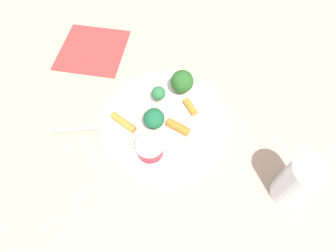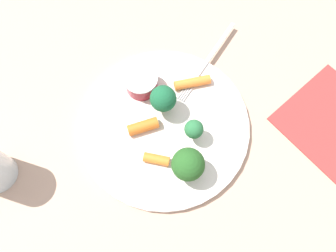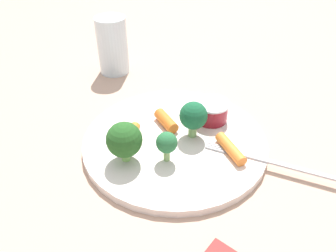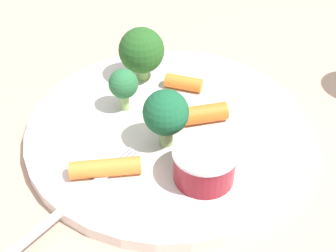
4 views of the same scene
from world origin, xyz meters
TOP-DOWN VIEW (x-y plane):
  - ground_plane at (0.00, 0.00)m, footprint 2.40×2.40m
  - plate at (0.00, 0.00)m, footprint 0.27×0.27m
  - sauce_cup at (0.01, 0.07)m, footprint 0.05×0.05m
  - broccoli_floret_0 at (0.01, 0.02)m, footprint 0.04×0.04m
  - broccoli_floret_1 at (0.02, -0.04)m, footprint 0.03×0.03m
  - broccoli_floret_2 at (-0.01, -0.08)m, footprint 0.05×0.05m
  - carrot_stick_0 at (0.08, 0.03)m, footprint 0.06×0.04m
  - carrot_stick_1 at (-0.04, -0.04)m, footprint 0.04×0.04m
  - carrot_stick_2 at (-0.03, 0.01)m, footprint 0.05×0.03m
  - fork at (0.12, 0.05)m, footprint 0.17×0.08m
  - napkin at (0.23, -0.16)m, footprint 0.17×0.17m

SIDE VIEW (x-z plane):
  - ground_plane at x=0.00m, z-range 0.00..0.00m
  - napkin at x=0.23m, z-range 0.00..0.00m
  - plate at x=0.00m, z-range 0.00..0.01m
  - fork at x=0.12m, z-range 0.01..0.01m
  - carrot_stick_1 at x=-0.04m, z-range 0.01..0.03m
  - carrot_stick_0 at x=0.08m, z-range 0.01..0.03m
  - carrot_stick_2 at x=-0.03m, z-range 0.01..0.03m
  - sauce_cup at x=0.01m, z-range 0.01..0.04m
  - broccoli_floret_1 at x=0.02m, z-range 0.02..0.06m
  - broccoli_floret_2 at x=-0.01m, z-range 0.02..0.08m
  - broccoli_floret_0 at x=0.01m, z-range 0.02..0.08m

